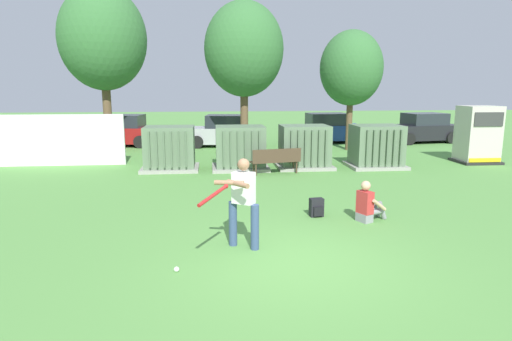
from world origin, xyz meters
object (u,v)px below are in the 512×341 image
Objects in this scene: transformer_mid_east at (304,147)px; parked_car_right_of_center at (325,129)px; transformer_west at (170,149)px; seated_spectator at (368,205)px; parked_car_leftmost at (121,131)px; park_bench at (276,159)px; transformer_east at (376,147)px; parked_car_left_of_center at (225,132)px; batter at (242,199)px; sports_ball at (177,269)px; generator_enclosure at (478,135)px; transformer_mid_west at (240,148)px; parked_car_rightmost at (422,129)px; backpack at (317,208)px.

parked_car_right_of_center is (2.74, 7.41, -0.04)m from transformer_mid_east.
transformer_west is 8.58m from seated_spectator.
transformer_mid_east is at bearing -41.02° from parked_car_leftmost.
parked_car_leftmost reaches higher than park_bench.
transformer_mid_east is 0.49× the size of parked_car_right_of_center.
parked_car_leftmost is at bearing -178.72° from parked_car_right_of_center.
transformer_west is 1.00× the size of transformer_east.
parked_car_right_of_center is (5.54, 0.99, 0.00)m from parked_car_left_of_center.
park_bench is at bearing -17.77° from transformer_west.
sports_ball is (-1.18, -0.99, -0.93)m from batter.
generator_enclosure is 2.39× the size of seated_spectator.
transformer_mid_west is 0.48× the size of parked_car_leftmost.
generator_enclosure is 1.25× the size of park_bench.
generator_enclosure is at bearing -23.56° from parked_car_leftmost.
parked_car_left_of_center and parked_car_right_of_center have the same top height.
parked_car_rightmost is (16.37, -0.23, 0.00)m from parked_car_leftmost.
transformer_east is at bearing -127.03° from parked_car_rightmost.
transformer_east and parked_car_right_of_center have the same top height.
sports_ball is at bearing -100.39° from transformer_mid_west.
transformer_east is at bearing -3.57° from transformer_mid_east.
parked_car_left_of_center is (1.33, 15.66, 0.71)m from sports_ball.
parked_car_leftmost reaches higher than sports_ball.
batter is at bearing -139.60° from generator_enclosure.
transformer_west is 5.06m from transformer_mid_east.
transformer_west is 0.49× the size of parked_car_right_of_center.
sports_ball is at bearing -140.10° from batter.
batter is at bearing -109.71° from transformer_mid_east.
transformer_east is 2.18× the size of seated_spectator.
transformer_mid_east and parked_car_left_of_center have the same top height.
batter reaches higher than parked_car_leftmost.
transformer_mid_west reaches higher than seated_spectator.
batter reaches higher than transformer_mid_east.
transformer_west is at bearing 104.19° from batter.
parked_car_left_of_center is at bearing 93.11° from transformer_mid_west.
transformer_east is at bearing -172.43° from generator_enclosure.
park_bench reaches higher than backpack.
batter is 18.81m from parked_car_rightmost.
transformer_mid_west and parked_car_right_of_center have the same top height.
transformer_east is 7.58m from parked_car_right_of_center.
transformer_east is at bearing -33.71° from parked_car_leftmost.
generator_enclosure is at bearing 45.19° from seated_spectator.
transformer_west is 6.74m from parked_car_left_of_center.
parked_car_leftmost is at bearing 146.29° from transformer_east.
transformer_mid_west is 0.91× the size of generator_enclosure.
generator_enclosure is at bearing 1.64° from transformer_west.
sports_ball is at bearing -112.43° from parked_car_right_of_center.
generator_enclosure reaches higher than transformer_east.
transformer_west is 23.33× the size of sports_ball.
seated_spectator is at bearing -112.25° from transformer_east.
transformer_west is 4.77× the size of backpack.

